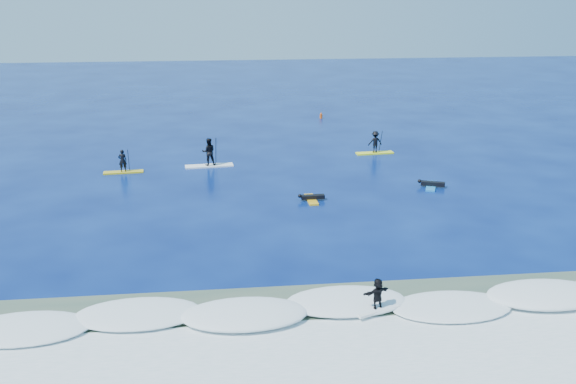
{
  "coord_description": "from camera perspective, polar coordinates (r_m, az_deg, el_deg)",
  "views": [
    {
      "loc": [
        -3.84,
        -31.68,
        11.93
      ],
      "look_at": [
        0.2,
        3.47,
        0.6
      ],
      "focal_mm": 40.0,
      "sensor_mm": 36.0,
      "label": 1
    }
  ],
  "objects": [
    {
      "name": "ground",
      "position": [
        34.07,
        0.33,
        -2.74
      ],
      "size": [
        160.0,
        160.0,
        0.0
      ],
      "primitive_type": "plane",
      "color": "#031148",
      "rests_on": "ground"
    },
    {
      "name": "shallow_water",
      "position": [
        21.67,
        4.94,
        -15.7
      ],
      "size": [
        90.0,
        13.0,
        0.01
      ],
      "primitive_type": "cube",
      "color": "#3A4F40",
      "rests_on": "ground"
    },
    {
      "name": "breaking_wave",
      "position": [
        25.04,
        3.12,
        -10.72
      ],
      "size": [
        40.0,
        6.0,
        0.3
      ],
      "primitive_type": "cube",
      "color": "white",
      "rests_on": "ground"
    },
    {
      "name": "whitewater",
      "position": [
        22.5,
        4.42,
        -14.33
      ],
      "size": [
        34.0,
        5.0,
        0.02
      ],
      "primitive_type": "cube",
      "color": "silver",
      "rests_on": "ground"
    },
    {
      "name": "sup_paddler_left",
      "position": [
        44.44,
        -14.46,
        2.38
      ],
      "size": [
        2.67,
        0.88,
        1.84
      ],
      "rotation": [
        0.0,
        0.0,
        0.09
      ],
      "color": "gold",
      "rests_on": "ground"
    },
    {
      "name": "sup_paddler_center",
      "position": [
        44.84,
        -7.05,
        3.34
      ],
      "size": [
        3.39,
        1.15,
        2.33
      ],
      "rotation": [
        0.0,
        0.0,
        0.1
      ],
      "color": "white",
      "rests_on": "ground"
    },
    {
      "name": "sup_paddler_right",
      "position": [
        48.49,
        7.75,
        4.29
      ],
      "size": [
        2.87,
        0.95,
        1.98
      ],
      "rotation": [
        0.0,
        0.0,
        0.09
      ],
      "color": "#F5FB1B",
      "rests_on": "ground"
    },
    {
      "name": "prone_paddler_near",
      "position": [
        37.57,
        2.1,
        -0.54
      ],
      "size": [
        1.59,
        2.01,
        0.42
      ],
      "rotation": [
        0.0,
        0.0,
        1.61
      ],
      "color": "gold",
      "rests_on": "ground"
    },
    {
      "name": "prone_paddler_far",
      "position": [
        41.07,
        12.63,
        0.65
      ],
      "size": [
        1.65,
        2.19,
        0.45
      ],
      "rotation": [
        0.0,
        0.0,
        1.2
      ],
      "color": "#1978C1",
      "rests_on": "ground"
    },
    {
      "name": "wave_surfer",
      "position": [
        24.81,
        7.95,
        -9.16
      ],
      "size": [
        1.9,
        1.17,
        1.34
      ],
      "rotation": [
        0.0,
        0.0,
        0.39
      ],
      "color": "silver",
      "rests_on": "breaking_wave"
    },
    {
      "name": "marker_buoy",
      "position": [
        61.44,
        2.96,
        6.8
      ],
      "size": [
        0.27,
        0.27,
        0.64
      ],
      "rotation": [
        0.0,
        0.0,
        0.1
      ],
      "color": "#D44C12",
      "rests_on": "ground"
    }
  ]
}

